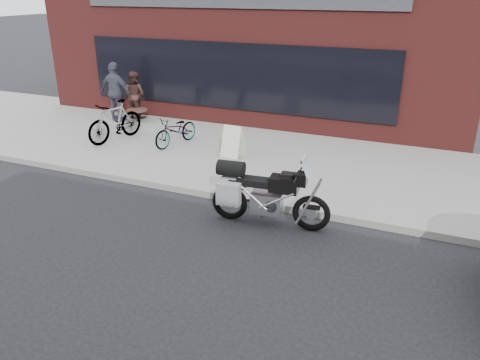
{
  "coord_description": "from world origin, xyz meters",
  "views": [
    {
      "loc": [
        3.91,
        -4.17,
        4.23
      ],
      "look_at": [
        0.71,
        3.34,
        0.85
      ],
      "focal_mm": 35.0,
      "sensor_mm": 36.0,
      "label": 1
    }
  ],
  "objects_px": {
    "bicycle_front": "(176,130)",
    "cafe_patron_left": "(135,95)",
    "bicycle_rear": "(115,121)",
    "cafe_patron_right": "(116,92)",
    "sandwich_sign": "(233,141)",
    "cafe_table": "(137,110)",
    "motorcycle": "(262,194)"
  },
  "relations": [
    {
      "from": "cafe_table",
      "to": "motorcycle",
      "type": "bearing_deg",
      "value": -38.25
    },
    {
      "from": "cafe_table",
      "to": "cafe_patron_left",
      "type": "xyz_separation_m",
      "value": [
        -0.32,
        0.39,
        0.41
      ]
    },
    {
      "from": "motorcycle",
      "to": "cafe_table",
      "type": "distance_m",
      "value": 7.83
    },
    {
      "from": "sandwich_sign",
      "to": "cafe_patron_left",
      "type": "height_order",
      "value": "cafe_patron_left"
    },
    {
      "from": "motorcycle",
      "to": "bicycle_front",
      "type": "xyz_separation_m",
      "value": [
        -3.73,
        3.22,
        -0.06
      ]
    },
    {
      "from": "cafe_table",
      "to": "bicycle_rear",
      "type": "bearing_deg",
      "value": -72.1
    },
    {
      "from": "motorcycle",
      "to": "cafe_patron_right",
      "type": "bearing_deg",
      "value": 139.88
    },
    {
      "from": "cafe_patron_left",
      "to": "motorcycle",
      "type": "bearing_deg",
      "value": 142.74
    },
    {
      "from": "bicycle_rear",
      "to": "cafe_patron_left",
      "type": "bearing_deg",
      "value": 125.28
    },
    {
      "from": "motorcycle",
      "to": "sandwich_sign",
      "type": "bearing_deg",
      "value": 117.1
    },
    {
      "from": "sandwich_sign",
      "to": "bicycle_front",
      "type": "bearing_deg",
      "value": 177.74
    },
    {
      "from": "motorcycle",
      "to": "sandwich_sign",
      "type": "height_order",
      "value": "motorcycle"
    },
    {
      "from": "bicycle_front",
      "to": "cafe_patron_left",
      "type": "distance_m",
      "value": 3.42
    },
    {
      "from": "bicycle_rear",
      "to": "cafe_patron_right",
      "type": "xyz_separation_m",
      "value": [
        -1.25,
        1.77,
        0.38
      ]
    },
    {
      "from": "sandwich_sign",
      "to": "motorcycle",
      "type": "bearing_deg",
      "value": -51.69
    },
    {
      "from": "bicycle_rear",
      "to": "sandwich_sign",
      "type": "height_order",
      "value": "bicycle_rear"
    },
    {
      "from": "motorcycle",
      "to": "cafe_table",
      "type": "height_order",
      "value": "motorcycle"
    },
    {
      "from": "motorcycle",
      "to": "bicycle_front",
      "type": "distance_m",
      "value": 4.93
    },
    {
      "from": "cafe_patron_right",
      "to": "bicycle_front",
      "type": "bearing_deg",
      "value": 157.57
    },
    {
      "from": "bicycle_front",
      "to": "cafe_table",
      "type": "distance_m",
      "value": 2.91
    },
    {
      "from": "motorcycle",
      "to": "sandwich_sign",
      "type": "relative_size",
      "value": 2.85
    },
    {
      "from": "bicycle_front",
      "to": "cafe_patron_right",
      "type": "height_order",
      "value": "cafe_patron_right"
    },
    {
      "from": "cafe_table",
      "to": "cafe_patron_right",
      "type": "height_order",
      "value": "cafe_patron_right"
    },
    {
      "from": "bicycle_rear",
      "to": "sandwich_sign",
      "type": "distance_m",
      "value": 3.61
    },
    {
      "from": "motorcycle",
      "to": "cafe_patron_left",
      "type": "relative_size",
      "value": 1.5
    },
    {
      "from": "bicycle_front",
      "to": "cafe_patron_right",
      "type": "distance_m",
      "value": 3.39
    },
    {
      "from": "bicycle_front",
      "to": "cafe_patron_right",
      "type": "xyz_separation_m",
      "value": [
        -3.03,
        1.43,
        0.54
      ]
    },
    {
      "from": "sandwich_sign",
      "to": "cafe_patron_left",
      "type": "relative_size",
      "value": 0.53
    },
    {
      "from": "cafe_table",
      "to": "cafe_patron_left",
      "type": "relative_size",
      "value": 0.45
    },
    {
      "from": "motorcycle",
      "to": "cafe_patron_left",
      "type": "xyz_separation_m",
      "value": [
        -6.47,
        5.24,
        0.29
      ]
    },
    {
      "from": "bicycle_rear",
      "to": "cafe_patron_left",
      "type": "distance_m",
      "value": 2.55
    },
    {
      "from": "cafe_patron_right",
      "to": "sandwich_sign",
      "type": "bearing_deg",
      "value": 163.74
    }
  ]
}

